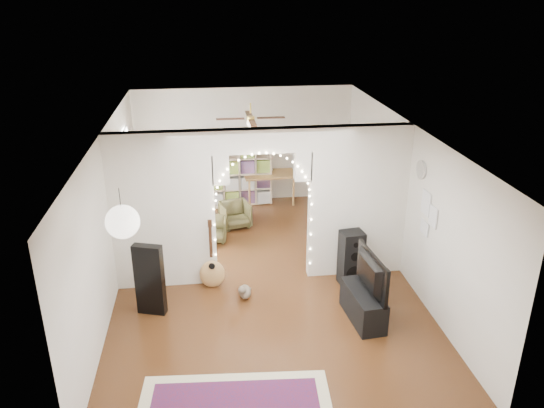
{
  "coord_description": "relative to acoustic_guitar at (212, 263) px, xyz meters",
  "views": [
    {
      "loc": [
        -0.89,
        -8.2,
        4.78
      ],
      "look_at": [
        0.2,
        0.3,
        1.26
      ],
      "focal_mm": 35.0,
      "sensor_mm": 36.0,
      "label": 1
    }
  ],
  "objects": [
    {
      "name": "guitar_case",
      "position": [
        -0.96,
        -0.64,
        0.12
      ],
      "size": [
        0.47,
        0.28,
        1.18
      ],
      "primitive_type": "cube",
      "rotation": [
        0.0,
        0.0,
        -0.31
      ],
      "color": "black",
      "rests_on": "floor"
    },
    {
      "name": "fairy_lights",
      "position": [
        0.89,
        0.12,
        1.08
      ],
      "size": [
        1.64,
        0.04,
        1.6
      ],
      "primitive_type": null,
      "color": "#FFEABF",
      "rests_on": "divider_wall"
    },
    {
      "name": "ceiling",
      "position": [
        0.89,
        0.25,
        2.23
      ],
      "size": [
        5.0,
        7.5,
        0.02
      ],
      "primitive_type": "cube",
      "color": "white",
      "rests_on": "wall_back"
    },
    {
      "name": "floor",
      "position": [
        0.89,
        0.25,
        -0.47
      ],
      "size": [
        7.5,
        7.5,
        0.0
      ],
      "primitive_type": "plane",
      "color": "black",
      "rests_on": "ground"
    },
    {
      "name": "wall_left",
      "position": [
        -1.61,
        0.25,
        0.88
      ],
      "size": [
        0.02,
        7.5,
        2.7
      ],
      "primitive_type": "cube",
      "color": "silver",
      "rests_on": "floor"
    },
    {
      "name": "wall_back",
      "position": [
        0.89,
        4.0,
        0.88
      ],
      "size": [
        5.0,
        0.02,
        2.7
      ],
      "primitive_type": "cube",
      "color": "silver",
      "rests_on": "floor"
    },
    {
      "name": "ceiling_fan",
      "position": [
        0.89,
        2.25,
        1.93
      ],
      "size": [
        1.1,
        1.1,
        0.3
      ],
      "primitive_type": null,
      "color": "gold",
      "rests_on": "ceiling"
    },
    {
      "name": "wall_front",
      "position": [
        0.89,
        -3.5,
        0.88
      ],
      "size": [
        5.0,
        0.02,
        2.7
      ],
      "primitive_type": "cube",
      "color": "silver",
      "rests_on": "floor"
    },
    {
      "name": "tv",
      "position": [
        2.28,
        -1.25,
        0.34
      ],
      "size": [
        0.24,
        1.08,
        0.62
      ],
      "primitive_type": "imported",
      "rotation": [
        0.0,
        0.0,
        1.67
      ],
      "color": "black",
      "rests_on": "media_console"
    },
    {
      "name": "tabby_cat",
      "position": [
        0.52,
        -0.41,
        -0.34
      ],
      "size": [
        0.31,
        0.45,
        0.3
      ],
      "rotation": [
        0.0,
        0.0,
        -0.43
      ],
      "color": "brown",
      "rests_on": "floor"
    },
    {
      "name": "picture_frames",
      "position": [
        3.37,
        -0.75,
        1.03
      ],
      "size": [
        0.02,
        0.5,
        0.7
      ],
      "primitive_type": null,
      "color": "white",
      "rests_on": "wall_right"
    },
    {
      "name": "acoustic_guitar",
      "position": [
        0.0,
        0.0,
        0.0
      ],
      "size": [
        0.45,
        0.23,
        1.07
      ],
      "rotation": [
        0.0,
        0.0,
        -0.18
      ],
      "color": "#BF814C",
      "rests_on": "floor"
    },
    {
      "name": "paper_lantern",
      "position": [
        -1.01,
        -2.15,
        1.78
      ],
      "size": [
        0.4,
        0.4,
        0.4
      ],
      "primitive_type": "sphere",
      "color": "white",
      "rests_on": "ceiling"
    },
    {
      "name": "window",
      "position": [
        -1.58,
        2.05,
        1.03
      ],
      "size": [
        0.04,
        1.2,
        1.4
      ],
      "primitive_type": "cube",
      "color": "white",
      "rests_on": "wall_left"
    },
    {
      "name": "floor_speaker",
      "position": [
        2.37,
        -0.16,
        0.02
      ],
      "size": [
        0.42,
        0.38,
        0.98
      ],
      "rotation": [
        0.0,
        0.0,
        0.13
      ],
      "color": "black",
      "rests_on": "floor"
    },
    {
      "name": "bookcase",
      "position": [
        0.74,
        3.75,
        0.3
      ],
      "size": [
        1.53,
        0.56,
        1.53
      ],
      "primitive_type": "cube",
      "rotation": [
        0.0,
        0.0,
        0.13
      ],
      "color": "#C8B091",
      "rests_on": "floor"
    },
    {
      "name": "media_console",
      "position": [
        2.28,
        -1.25,
        -0.22
      ],
      "size": [
        0.49,
        1.03,
        0.5
      ],
      "primitive_type": "cube",
      "rotation": [
        0.0,
        0.0,
        0.1
      ],
      "color": "black",
      "rests_on": "floor"
    },
    {
      "name": "flower_vase",
      "position": [
        1.44,
        3.74,
        0.38
      ],
      "size": [
        0.19,
        0.19,
        0.19
      ],
      "primitive_type": "imported",
      "rotation": [
        0.0,
        0.0,
        0.07
      ],
      "color": "white",
      "rests_on": "dining_table"
    },
    {
      "name": "wall_right",
      "position": [
        3.39,
        0.25,
        0.88
      ],
      "size": [
        0.02,
        7.5,
        2.7
      ],
      "primitive_type": "cube",
      "color": "silver",
      "rests_on": "floor"
    },
    {
      "name": "dining_table",
      "position": [
        1.44,
        3.74,
        0.21
      ],
      "size": [
        1.25,
        0.88,
        0.76
      ],
      "rotation": [
        0.0,
        0.0,
        0.07
      ],
      "color": "brown",
      "rests_on": "floor"
    },
    {
      "name": "divider_wall",
      "position": [
        0.89,
        0.25,
        0.96
      ],
      "size": [
        5.0,
        0.2,
        2.7
      ],
      "color": "silver",
      "rests_on": "floor"
    },
    {
      "name": "dining_chair_left",
      "position": [
        0.06,
        1.84,
        -0.22
      ],
      "size": [
        0.58,
        0.59,
        0.49
      ],
      "primitive_type": "imported",
      "rotation": [
        0.0,
        0.0,
        -0.11
      ],
      "color": "#474223",
      "rests_on": "floor"
    },
    {
      "name": "dining_chair_right",
      "position": [
        0.55,
        2.46,
        -0.2
      ],
      "size": [
        0.71,
        0.72,
        0.54
      ],
      "primitive_type": "imported",
      "rotation": [
        0.0,
        0.0,
        0.26
      ],
      "color": "#474223",
      "rests_on": "floor"
    },
    {
      "name": "wall_clock",
      "position": [
        3.37,
        -0.35,
        1.63
      ],
      "size": [
        0.03,
        0.31,
        0.31
      ],
      "primitive_type": "cylinder",
      "rotation": [
        0.0,
        1.57,
        0.0
      ],
      "color": "white",
      "rests_on": "wall_right"
    }
  ]
}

